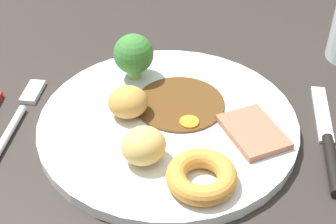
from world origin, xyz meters
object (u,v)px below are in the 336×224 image
at_px(yorkshire_pudding, 202,176).
at_px(knife, 328,144).
at_px(roast_potato_left, 143,146).
at_px(meat_slice_main, 253,133).
at_px(fork, 19,115).
at_px(roast_potato_right, 128,102).
at_px(carrot_coin_front, 189,123).
at_px(dinner_plate, 168,123).
at_px(broccoli_floret, 134,55).

height_order(yorkshire_pudding, knife, yorkshire_pudding).
bearing_deg(roast_potato_left, knife, 15.26).
xyz_separation_m(meat_slice_main, fork, (-0.27, 0.02, -0.01)).
bearing_deg(roast_potato_right, carrot_coin_front, -9.04).
height_order(carrot_coin_front, fork, carrot_coin_front).
xyz_separation_m(roast_potato_right, fork, (-0.13, -0.00, -0.03)).
relative_size(dinner_plate, meat_slice_main, 3.92).
bearing_deg(broccoli_floret, knife, -22.48).
distance_m(meat_slice_main, carrot_coin_front, 0.07).
distance_m(yorkshire_pudding, roast_potato_right, 0.13).
distance_m(yorkshire_pudding, carrot_coin_front, 0.09).
bearing_deg(yorkshire_pudding, roast_potato_right, 131.46).
distance_m(broccoli_floret, fork, 0.16).
bearing_deg(roast_potato_right, broccoli_floret, 93.73).
distance_m(dinner_plate, knife, 0.18).
relative_size(broccoli_floret, fork, 0.38).
bearing_deg(roast_potato_left, dinner_plate, 75.02).
relative_size(meat_slice_main, roast_potato_right, 1.65).
bearing_deg(knife, carrot_coin_front, 89.81).
bearing_deg(fork, broccoli_floret, -56.61).
distance_m(yorkshire_pudding, broccoli_floret, 0.20).
relative_size(dinner_plate, broccoli_floret, 5.08).
height_order(roast_potato_left, broccoli_floret, broccoli_floret).
relative_size(roast_potato_right, fork, 0.30).
distance_m(roast_potato_right, knife, 0.23).
bearing_deg(roast_potato_right, dinner_plate, -4.68).
height_order(roast_potato_right, carrot_coin_front, roast_potato_right).
xyz_separation_m(carrot_coin_front, broccoli_floret, (-0.08, 0.09, 0.03)).
xyz_separation_m(dinner_plate, roast_potato_right, (-0.05, 0.00, 0.02)).
height_order(carrot_coin_front, broccoli_floret, broccoli_floret).
bearing_deg(carrot_coin_front, knife, -2.53).
distance_m(meat_slice_main, broccoli_floret, 0.18).
xyz_separation_m(roast_potato_left, knife, (0.20, 0.05, -0.03)).
bearing_deg(dinner_plate, fork, 179.65).
xyz_separation_m(meat_slice_main, carrot_coin_front, (-0.07, 0.01, -0.00)).
distance_m(dinner_plate, fork, 0.18).
bearing_deg(meat_slice_main, yorkshire_pudding, -125.10).
height_order(dinner_plate, fork, dinner_plate).
height_order(meat_slice_main, fork, meat_slice_main).
bearing_deg(dinner_plate, roast_potato_right, 175.32).
height_order(roast_potato_left, carrot_coin_front, roast_potato_left).
xyz_separation_m(dinner_plate, carrot_coin_front, (0.02, -0.01, 0.01)).
relative_size(roast_potato_right, knife, 0.25).
bearing_deg(meat_slice_main, roast_potato_left, -157.23).
relative_size(roast_potato_left, roast_potato_right, 1.02).
bearing_deg(roast_potato_right, meat_slice_main, -9.63).
bearing_deg(roast_potato_left, fork, 156.60).
height_order(roast_potato_right, broccoli_floret, broccoli_floret).
height_order(broccoli_floret, knife, broccoli_floret).
height_order(dinner_plate, meat_slice_main, meat_slice_main).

